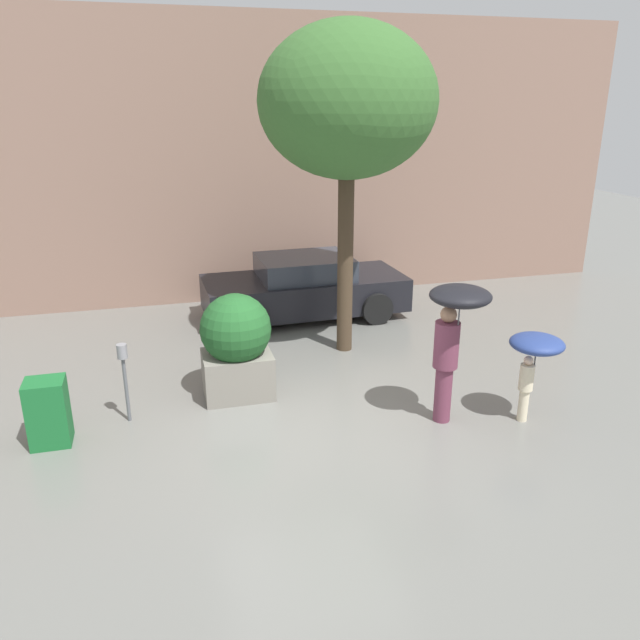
{
  "coord_description": "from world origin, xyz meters",
  "views": [
    {
      "loc": [
        -1.8,
        -7.2,
        4.27
      ],
      "look_at": [
        0.56,
        1.6,
        1.05
      ],
      "focal_mm": 35.0,
      "sensor_mm": 36.0,
      "label": 1
    }
  ],
  "objects_px": {
    "person_adult": "(454,324)",
    "parking_meter": "(124,366)",
    "planter_box": "(236,344)",
    "person_child": "(535,351)",
    "parked_car_near": "(304,288)",
    "newspaper_box": "(48,412)",
    "street_tree": "(347,103)"
  },
  "relations": [
    {
      "from": "person_adult",
      "to": "newspaper_box",
      "type": "height_order",
      "value": "person_adult"
    },
    {
      "from": "person_child",
      "to": "parked_car_near",
      "type": "distance_m",
      "value": 5.57
    },
    {
      "from": "parked_car_near",
      "to": "street_tree",
      "type": "distance_m",
      "value": 4.13
    },
    {
      "from": "parked_car_near",
      "to": "parking_meter",
      "type": "bearing_deg",
      "value": 135.5
    },
    {
      "from": "parking_meter",
      "to": "person_adult",
      "type": "bearing_deg",
      "value": -15.56
    },
    {
      "from": "person_child",
      "to": "parked_car_near",
      "type": "height_order",
      "value": "person_child"
    },
    {
      "from": "planter_box",
      "to": "person_adult",
      "type": "xyz_separation_m",
      "value": [
        2.7,
        -1.61,
        0.61
      ]
    },
    {
      "from": "person_adult",
      "to": "street_tree",
      "type": "height_order",
      "value": "street_tree"
    },
    {
      "from": "parked_car_near",
      "to": "parking_meter",
      "type": "xyz_separation_m",
      "value": [
        -3.46,
        -3.75,
        0.23
      ]
    },
    {
      "from": "parked_car_near",
      "to": "newspaper_box",
      "type": "distance_m",
      "value": 6.05
    },
    {
      "from": "person_adult",
      "to": "person_child",
      "type": "distance_m",
      "value": 1.22
    },
    {
      "from": "parked_car_near",
      "to": "newspaper_box",
      "type": "xyz_separation_m",
      "value": [
        -4.42,
        -4.13,
        -0.15
      ]
    },
    {
      "from": "person_child",
      "to": "newspaper_box",
      "type": "relative_size",
      "value": 1.42
    },
    {
      "from": "person_child",
      "to": "parked_car_near",
      "type": "xyz_separation_m",
      "value": [
        -1.97,
        5.19,
        -0.45
      ]
    },
    {
      "from": "person_child",
      "to": "newspaper_box",
      "type": "bearing_deg",
      "value": -177.93
    },
    {
      "from": "person_adult",
      "to": "parking_meter",
      "type": "relative_size",
      "value": 1.73
    },
    {
      "from": "person_adult",
      "to": "parked_car_near",
      "type": "distance_m",
      "value": 5.09
    },
    {
      "from": "street_tree",
      "to": "parking_meter",
      "type": "distance_m",
      "value": 5.34
    },
    {
      "from": "person_adult",
      "to": "parked_car_near",
      "type": "relative_size",
      "value": 0.48
    },
    {
      "from": "planter_box",
      "to": "person_adult",
      "type": "height_order",
      "value": "person_adult"
    },
    {
      "from": "planter_box",
      "to": "person_child",
      "type": "xyz_separation_m",
      "value": [
        3.83,
        -1.85,
        0.21
      ]
    },
    {
      "from": "parking_meter",
      "to": "planter_box",
      "type": "bearing_deg",
      "value": 14.35
    },
    {
      "from": "person_child",
      "to": "street_tree",
      "type": "height_order",
      "value": "street_tree"
    },
    {
      "from": "parked_car_near",
      "to": "newspaper_box",
      "type": "bearing_deg",
      "value": 131.21
    },
    {
      "from": "person_child",
      "to": "street_tree",
      "type": "bearing_deg",
      "value": 129.41
    },
    {
      "from": "planter_box",
      "to": "parking_meter",
      "type": "relative_size",
      "value": 1.39
    },
    {
      "from": "planter_box",
      "to": "parked_car_near",
      "type": "relative_size",
      "value": 0.39
    },
    {
      "from": "planter_box",
      "to": "street_tree",
      "type": "relative_size",
      "value": 0.29
    },
    {
      "from": "parked_car_near",
      "to": "street_tree",
      "type": "relative_size",
      "value": 0.76
    },
    {
      "from": "street_tree",
      "to": "parking_meter",
      "type": "height_order",
      "value": "street_tree"
    },
    {
      "from": "planter_box",
      "to": "parked_car_near",
      "type": "height_order",
      "value": "planter_box"
    },
    {
      "from": "person_adult",
      "to": "parking_meter",
      "type": "bearing_deg",
      "value": -138.21
    }
  ]
}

